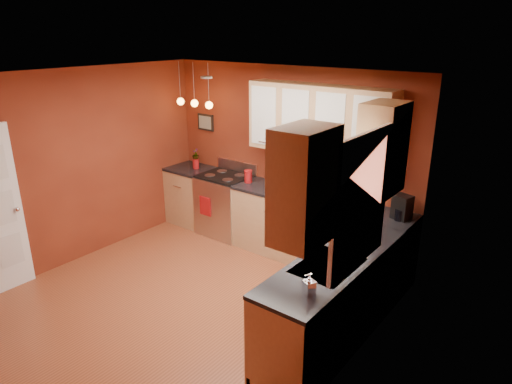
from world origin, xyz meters
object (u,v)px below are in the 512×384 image
Objects in this scene: sink at (328,268)px; red_canister at (248,176)px; gas_range at (226,204)px; soap_pump at (309,284)px; coffee_maker at (402,208)px.

red_canister is (-2.15, 1.48, 0.12)m from sink.
gas_range is 0.73m from red_canister.
soap_pump is (0.12, -0.55, 0.12)m from sink.
red_canister is (0.47, -0.02, 0.55)m from gas_range.
coffee_maker is (2.74, 0.02, 0.59)m from gas_range.
soap_pump reaches higher than gas_range.
gas_range is 1.59× the size of sink.
coffee_maker reaches higher than gas_range.
gas_range is 3.47m from soap_pump.
coffee_maker is at bearing 0.86° from red_canister.
gas_range is at bearing 150.22° from sink.
sink is 3.81× the size of red_canister.
coffee_maker reaches higher than red_canister.
red_canister is at bearing 145.40° from sink.
gas_range is 6.04× the size of red_canister.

